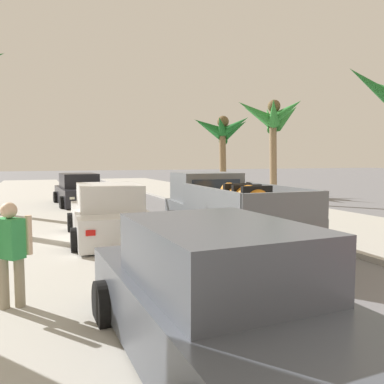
{
  "coord_description": "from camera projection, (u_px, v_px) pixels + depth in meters",
  "views": [
    {
      "loc": [
        -4.27,
        -0.73,
        2.17
      ],
      "look_at": [
        0.08,
        10.08,
        1.2
      ],
      "focal_mm": 36.45,
      "sensor_mm": 36.0,
      "label": 1
    }
  ],
  "objects": [
    {
      "name": "palm_tree_right_mid",
      "position": [
        271.0,
        119.0,
        19.49
      ],
      "size": [
        3.94,
        3.61,
        5.19
      ],
      "color": "#846B4C",
      "rests_on": "ground"
    },
    {
      "name": "car_left_near",
      "position": [
        79.0,
        191.0,
        18.0
      ],
      "size": [
        2.19,
        4.33,
        1.54
      ],
      "color": "black",
      "rests_on": "ground"
    },
    {
      "name": "palm_tree_left_mid",
      "position": [
        222.0,
        132.0,
        24.55
      ],
      "size": [
        3.81,
        4.14,
        4.93
      ],
      "color": "brown",
      "rests_on": "ground"
    },
    {
      "name": "car_right_near",
      "position": [
        109.0,
        215.0,
        10.28
      ],
      "size": [
        2.18,
        4.33,
        1.54
      ],
      "color": "silver",
      "rests_on": "ground"
    },
    {
      "name": "pedestrian",
      "position": [
        10.0,
        251.0,
        5.35
      ],
      "size": [
        0.57,
        0.43,
        1.59
      ],
      "color": "gray",
      "rests_on": "ground"
    },
    {
      "name": "sidewalk_right",
      "position": [
        283.0,
        214.0,
        15.29
      ],
      "size": [
        4.92,
        60.0,
        0.12
      ],
      "primitive_type": "cube",
      "color": "#B2AFA8",
      "rests_on": "ground"
    },
    {
      "name": "curb_left",
      "position": [
        58.0,
        228.0,
        12.17
      ],
      "size": [
        0.16,
        60.0,
        0.1
      ],
      "primitive_type": "cube",
      "color": "silver",
      "rests_on": "ground"
    },
    {
      "name": "pickup_truck",
      "position": [
        227.0,
        213.0,
        9.9
      ],
      "size": [
        2.38,
        5.29,
        1.8
      ],
      "color": "slate",
      "rests_on": "ground"
    },
    {
      "name": "car_right_mid",
      "position": [
        215.0,
        299.0,
        4.06
      ],
      "size": [
        2.11,
        4.3,
        1.54
      ],
      "color": "#474C56",
      "rests_on": "ground"
    },
    {
      "name": "curb_right",
      "position": [
        260.0,
        215.0,
        14.9
      ],
      "size": [
        0.16,
        60.0,
        0.1
      ],
      "primitive_type": "cube",
      "color": "silver",
      "rests_on": "ground"
    },
    {
      "name": "sidewalk_left",
      "position": [
        21.0,
        230.0,
        11.78
      ],
      "size": [
        4.92,
        60.0,
        0.12
      ],
      "primitive_type": "cube",
      "color": "#B2AFA8",
      "rests_on": "ground"
    }
  ]
}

